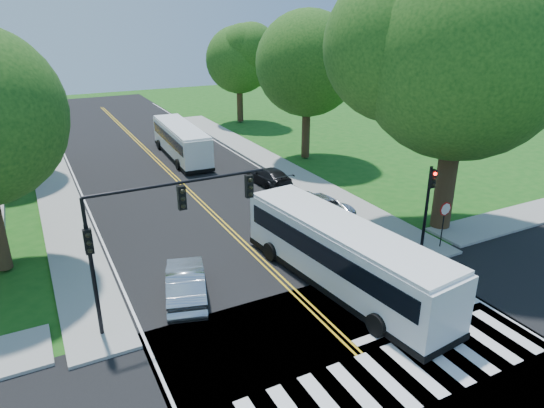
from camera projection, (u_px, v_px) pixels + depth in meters
ground at (377, 372)px, 16.96m from camera, size 140.00×140.00×0.00m
road at (202, 204)px, 31.81m from camera, size 14.00×96.00×0.01m
cross_road at (377, 371)px, 16.96m from camera, size 60.00×12.00×0.01m
center_line at (183, 185)px, 35.11m from camera, size 0.36×70.00×0.01m
edge_line_w at (85, 201)px, 32.21m from camera, size 0.12×70.00×0.01m
edge_line_e at (267, 172)px, 38.02m from camera, size 0.12×70.00×0.01m
crosswalk at (386, 380)px, 16.54m from camera, size 12.60×3.00×0.01m
stop_bar at (420, 320)px, 19.77m from camera, size 6.60×0.40×0.01m
sidewalk_nw at (56, 190)px, 34.02m from camera, size 2.60×40.00×0.15m
sidewalk_ne at (267, 159)px, 41.11m from camera, size 2.60×40.00×0.15m
tree_ne_big at (463, 56)px, 24.72m from camera, size 10.80×10.80×14.91m
tree_east_mid at (308, 64)px, 38.79m from camera, size 8.40×8.40×11.93m
tree_east_far at (239, 60)px, 52.79m from camera, size 7.20×7.20×10.34m
signal_nw at (153, 222)px, 18.15m from camera, size 7.15×0.46×5.66m
signal_ne at (429, 197)px, 24.69m from camera, size 0.30×0.46×4.40m
stop_sign at (445, 214)px, 24.99m from camera, size 0.76×0.08×2.53m
bus_lead at (342, 254)px, 21.69m from camera, size 3.85×12.01×3.05m
bus_follow at (181, 141)px, 41.37m from camera, size 3.00×10.96×2.81m
hatchback at (186, 283)px, 21.03m from camera, size 2.85×4.91×1.53m
suv at (313, 205)px, 29.50m from camera, size 3.50×5.71×1.48m
dark_sedan at (269, 176)px, 35.09m from camera, size 2.15×4.50×1.27m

